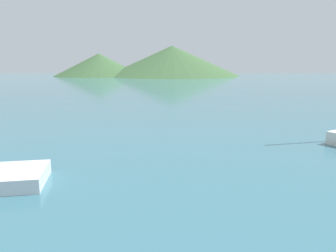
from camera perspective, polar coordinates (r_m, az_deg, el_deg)
hill_west at (r=98.94m, az=-11.91°, el=10.39°), size 25.94×25.94×6.49m
hill_central at (r=97.60m, az=0.72°, el=11.26°), size 39.32×39.32×8.71m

